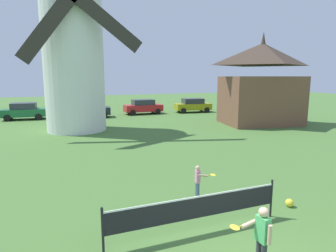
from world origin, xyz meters
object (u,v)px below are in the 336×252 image
windmill (73,44)px  parked_car_mustard (193,105)px  tennis_net (197,208)px  parked_car_green (24,111)px  chapel (261,85)px  player_near (261,235)px  stray_ball (289,203)px  parked_car_red (143,107)px  parked_car_black (90,109)px  player_far (198,179)px

windmill → parked_car_mustard: 15.76m
tennis_net → parked_car_green: size_ratio=1.22×
parked_car_green → chapel: size_ratio=0.51×
player_near → stray_ball: size_ratio=5.40×
parked_car_red → parked_car_mustard: (5.70, -0.54, 0.00)m
tennis_net → parked_car_mustard: size_ratio=1.13×
chapel → stray_ball: bearing=-125.8°
parked_car_green → parked_car_red: same height
tennis_net → parked_car_mustard: 25.63m
parked_car_red → parked_car_black: bearing=-172.2°
tennis_net → player_far: size_ratio=4.50×
parked_car_black → parked_car_mustard: size_ratio=0.97×
parked_car_black → parked_car_green: bearing=170.5°
player_far → stray_ball: size_ratio=4.23×
windmill → chapel: size_ratio=1.78×
stray_ball → parked_car_mustard: parked_car_mustard is taller
parked_car_mustard → parked_car_green: bearing=177.5°
parked_car_black → chapel: size_ratio=0.54×
parked_car_green → parked_car_red: bearing=-1.0°
parked_car_green → player_near: bearing=-75.4°
tennis_net → stray_ball: bearing=5.0°
player_near → parked_car_black: size_ratio=0.33×
parked_car_mustard → chapel: bearing=-80.0°
windmill → parked_car_black: size_ratio=3.30×
parked_car_green → parked_car_mustard: bearing=-2.5°
windmill → parked_car_red: size_ratio=3.32×
tennis_net → parked_car_black: 22.78m
windmill → parked_car_black: windmill is taller
parked_car_black → player_far: bearing=-86.6°
windmill → player_near: bearing=-82.4°
player_near → player_far: size_ratio=1.28×
player_far → stray_ball: player_far is taller
windmill → parked_car_green: (-4.25, 7.67, -5.48)m
player_far → windmill: bearing=101.6°
parked_car_black → parked_car_red: (5.71, 0.78, 0.00)m
player_near → parked_car_mustard: size_ratio=0.32×
parked_car_red → parked_car_green: bearing=179.0°
parked_car_mustard → chapel: chapel is taller
player_near → parked_car_red: bearing=78.9°
windmill → player_far: windmill is taller
player_near → chapel: (12.35, 15.33, 2.51)m
stray_ball → parked_car_black: parked_car_black is taller
player_near → stray_ball: 3.47m
tennis_net → player_near: size_ratio=3.52×
player_far → parked_car_black: (-1.24, 20.75, 0.20)m
player_far → parked_car_red: size_ratio=0.26×
player_far → chapel: chapel is taller
tennis_net → parked_car_black: parked_car_black is taller
parked_car_red → windmill: bearing=-134.5°
player_far → stray_ball: 2.88m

